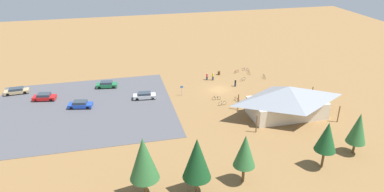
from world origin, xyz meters
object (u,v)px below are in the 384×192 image
at_px(car_tan_by_curb, 16,91).
at_px(visitor_by_pavilion, 235,83).
at_px(car_red_far_end, 44,97).
at_px(visitor_crossing_yard, 207,76).
at_px(bike_pavilion, 288,99).
at_px(pine_midwest, 245,151).
at_px(car_silver_mid_lot, 145,96).
at_px(pine_far_east, 327,137).
at_px(bicycle_purple_yard_center, 245,69).
at_px(car_green_end_stall, 107,85).
at_px(lot_sign, 182,89).
at_px(bicycle_green_front_row, 264,77).
at_px(visitor_near_lot, 213,76).
at_px(bicycle_yellow_back_row, 249,73).
at_px(bicycle_orange_near_porch, 237,100).
at_px(pine_mideast, 144,159).
at_px(bicycle_black_yard_front, 217,98).
at_px(bicycle_red_lone_west, 236,71).
at_px(trash_bin, 219,73).
at_px(car_blue_near_entry, 80,104).
at_px(bicycle_white_yard_right, 243,79).
at_px(pine_center, 358,128).
at_px(pine_east, 197,158).
at_px(bicycle_silver_near_sign, 222,103).

xyz_separation_m(car_tan_by_curb, visitor_by_pavilion, (-45.20, 6.65, 0.15)).
relative_size(car_red_far_end, visitor_crossing_yard, 2.74).
relative_size(bike_pavilion, pine_midwest, 2.20).
distance_m(car_silver_mid_lot, car_tan_by_curb, 26.79).
relative_size(pine_far_east, bicycle_purple_yard_center, 4.73).
distance_m(pine_far_east, car_green_end_stall, 46.57).
distance_m(lot_sign, bicycle_green_front_row, 20.98).
xyz_separation_m(pine_midwest, visitor_near_lot, (-6.35, -35.53, -3.87)).
height_order(bicycle_yellow_back_row, car_silver_mid_lot, car_silver_mid_lot).
bearing_deg(visitor_crossing_yard, bicycle_orange_near_porch, 102.69).
relative_size(pine_mideast, car_red_far_end, 1.83).
bearing_deg(bicycle_black_yard_front, bicycle_red_lone_west, -124.07).
height_order(car_silver_mid_lot, visitor_by_pavilion, visitor_by_pavilion).
distance_m(trash_bin, car_blue_near_entry, 32.52).
relative_size(bicycle_red_lone_west, bicycle_white_yard_right, 0.96).
relative_size(bike_pavilion, car_green_end_stall, 3.48).
bearing_deg(bicycle_orange_near_porch, car_red_far_end, -14.04).
bearing_deg(visitor_crossing_yard, pine_midwest, 81.93).
bearing_deg(pine_midwest, car_blue_near_entry, -51.67).
distance_m(bicycle_green_front_row, visitor_near_lot, 11.92).
distance_m(pine_far_east, car_silver_mid_lot, 36.20).
bearing_deg(bicycle_purple_yard_center, visitor_near_lot, 23.29).
bearing_deg(car_silver_mid_lot, bicycle_black_yard_front, 164.87).
xyz_separation_m(bicycle_orange_near_porch, car_blue_near_entry, (29.87, -4.08, 0.38)).
bearing_deg(lot_sign, bicycle_yellow_back_row, -155.43).
bearing_deg(visitor_crossing_yard, car_red_far_end, 4.81).
distance_m(pine_center, pine_midwest, 18.73).
bearing_deg(bicycle_black_yard_front, car_blue_near_entry, -5.57).
bearing_deg(pine_center, pine_midwest, 7.73).
relative_size(bicycle_black_yard_front, visitor_crossing_yard, 1.04).
xyz_separation_m(pine_far_east, pine_mideast, (24.88, 0.23, 0.56)).
xyz_separation_m(bike_pavilion, car_blue_near_entry, (36.47, -11.86, -2.48)).
distance_m(visitor_by_pavilion, visitor_crossing_yard, 7.01).
relative_size(bike_pavilion, pine_east, 1.96).
bearing_deg(car_red_far_end, car_blue_near_entry, 143.92).
relative_size(pine_midwest, car_blue_near_entry, 1.51).
xyz_separation_m(bicycle_black_yard_front, bicycle_silver_near_sign, (-0.36, 2.58, 0.02)).
bearing_deg(pine_mideast, bicycle_silver_near_sign, -127.56).
bearing_deg(visitor_near_lot, bicycle_green_front_row, 172.59).
relative_size(bicycle_green_front_row, car_red_far_end, 0.37).
height_order(car_blue_near_entry, visitor_near_lot, visitor_near_lot).
height_order(lot_sign, bicycle_yellow_back_row, lot_sign).
height_order(pine_center, bicycle_green_front_row, pine_center).
xyz_separation_m(bicycle_white_yard_right, car_silver_mid_lot, (22.67, 4.56, 0.38)).
relative_size(bicycle_orange_near_porch, visitor_crossing_yard, 0.92).
distance_m(bicycle_purple_yard_center, visitor_by_pavilion, 10.27).
xyz_separation_m(bicycle_silver_near_sign, car_green_end_stall, (21.46, -13.88, 0.35)).
relative_size(pine_midwest, car_tan_by_curb, 1.46).
relative_size(bike_pavilion, bicycle_silver_near_sign, 9.09).
xyz_separation_m(car_tan_by_curb, visitor_near_lot, (-41.50, 2.11, 0.27)).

